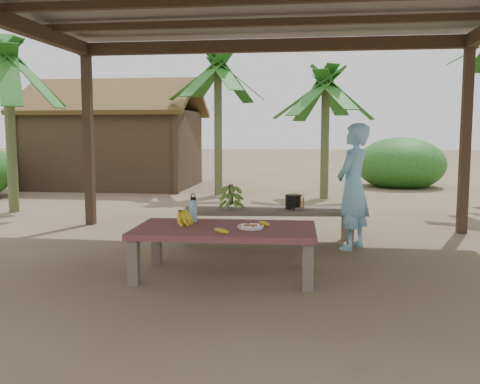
# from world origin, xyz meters

# --- Properties ---
(ground) EXTENTS (80.00, 80.00, 0.00)m
(ground) POSITION_xyz_m (0.00, 0.00, 0.00)
(ground) COLOR brown
(ground) RESTS_ON ground
(pavilion) EXTENTS (6.60, 5.60, 2.95)m
(pavilion) POSITION_xyz_m (-0.01, -0.01, 2.78)
(pavilion) COLOR black
(pavilion) RESTS_ON ground
(work_table) EXTENTS (1.83, 1.05, 0.50)m
(work_table) POSITION_xyz_m (-0.21, -0.43, 0.43)
(work_table) COLOR brown
(work_table) RESTS_ON ground
(bench) EXTENTS (2.25, 0.81, 0.45)m
(bench) POSITION_xyz_m (0.09, 1.24, 0.39)
(bench) COLOR brown
(bench) RESTS_ON ground
(ripe_banana_bunch) EXTENTS (0.28, 0.24, 0.16)m
(ripe_banana_bunch) POSITION_xyz_m (-0.70, -0.34, 0.58)
(ripe_banana_bunch) COLOR yellow
(ripe_banana_bunch) RESTS_ON work_table
(plate) EXTENTS (0.26, 0.26, 0.04)m
(plate) POSITION_xyz_m (0.06, -0.49, 0.52)
(plate) COLOR white
(plate) RESTS_ON work_table
(loose_banana_front) EXTENTS (0.16, 0.09, 0.04)m
(loose_banana_front) POSITION_xyz_m (-0.19, -0.75, 0.52)
(loose_banana_front) COLOR yellow
(loose_banana_front) RESTS_ON work_table
(loose_banana_side) EXTENTS (0.14, 0.12, 0.04)m
(loose_banana_side) POSITION_xyz_m (0.18, -0.30, 0.52)
(loose_banana_side) COLOR yellow
(loose_banana_side) RESTS_ON work_table
(water_flask) EXTENTS (0.08, 0.08, 0.30)m
(water_flask) POSITION_xyz_m (-0.60, -0.14, 0.63)
(water_flask) COLOR #3D92C0
(water_flask) RESTS_ON work_table
(green_banana_stalk) EXTENTS (0.32, 0.32, 0.34)m
(green_banana_stalk) POSITION_xyz_m (-0.39, 1.19, 0.62)
(green_banana_stalk) COLOR #598C2D
(green_banana_stalk) RESTS_ON bench
(cooking_pot) EXTENTS (0.21, 0.21, 0.18)m
(cooking_pot) POSITION_xyz_m (0.41, 1.30, 0.54)
(cooking_pot) COLOR black
(cooking_pot) RESTS_ON bench
(skewer_rack) EXTENTS (0.19, 0.10, 0.24)m
(skewer_rack) POSITION_xyz_m (0.48, 1.23, 0.57)
(skewer_rack) COLOR #A57F47
(skewer_rack) RESTS_ON bench
(woman) EXTENTS (0.59, 0.68, 1.56)m
(woman) POSITION_xyz_m (1.15, 1.02, 0.78)
(woman) COLOR #77BEE1
(woman) RESTS_ON ground
(hut) EXTENTS (4.40, 3.43, 2.85)m
(hut) POSITION_xyz_m (-4.50, 8.00, 1.10)
(hut) COLOR black
(hut) RESTS_ON ground
(banana_plant_n) EXTENTS (1.80, 1.80, 2.75)m
(banana_plant_n) POSITION_xyz_m (0.92, 6.15, 2.27)
(banana_plant_n) COLOR #596638
(banana_plant_n) RESTS_ON ground
(banana_plant_nw) EXTENTS (1.80, 1.80, 3.20)m
(banana_plant_nw) POSITION_xyz_m (-1.49, 6.49, 2.71)
(banana_plant_nw) COLOR #596638
(banana_plant_nw) RESTS_ON ground
(banana_plant_w) EXTENTS (1.80, 1.80, 2.98)m
(banana_plant_w) POSITION_xyz_m (-4.71, 3.34, 2.50)
(banana_plant_w) COLOR #596638
(banana_plant_w) RESTS_ON ground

